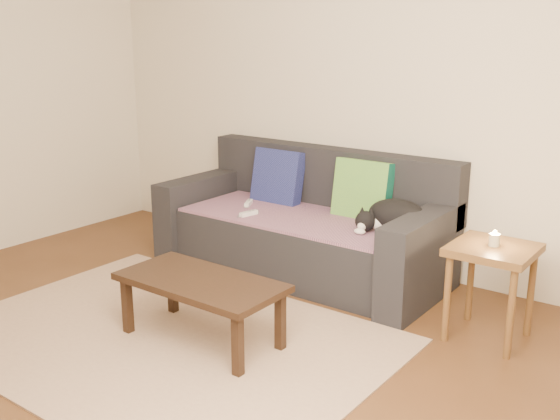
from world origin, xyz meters
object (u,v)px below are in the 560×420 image
(sofa, at_px, (305,230))
(cat, at_px, (394,216))
(wii_remote_b, at_px, (249,213))
(side_table, at_px, (492,263))
(wii_remote_a, at_px, (249,203))
(coffee_table, at_px, (201,287))

(sofa, xyz_separation_m, cat, (0.72, -0.01, 0.23))
(wii_remote_b, bearing_deg, side_table, -78.83)
(side_table, bearing_deg, sofa, 168.80)
(sofa, height_order, wii_remote_b, sofa)
(cat, distance_m, wii_remote_b, 1.04)
(wii_remote_b, relative_size, side_table, 0.27)
(sofa, height_order, wii_remote_a, sofa)
(wii_remote_b, bearing_deg, wii_remote_a, 50.53)
(sofa, bearing_deg, wii_remote_b, -133.31)
(wii_remote_b, height_order, coffee_table, wii_remote_b)
(wii_remote_a, bearing_deg, wii_remote_b, -167.12)
(wii_remote_b, distance_m, side_table, 1.76)
(wii_remote_a, height_order, side_table, side_table)
(cat, relative_size, wii_remote_a, 3.20)
(coffee_table, bearing_deg, side_table, 38.48)
(sofa, distance_m, wii_remote_b, 0.44)
(wii_remote_b, bearing_deg, cat, -63.01)
(wii_remote_a, bearing_deg, coffee_table, -178.45)
(sofa, bearing_deg, cat, -0.93)
(wii_remote_a, relative_size, coffee_table, 0.16)
(cat, height_order, wii_remote_a, cat)
(sofa, xyz_separation_m, coffee_table, (0.20, -1.31, 0.02))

